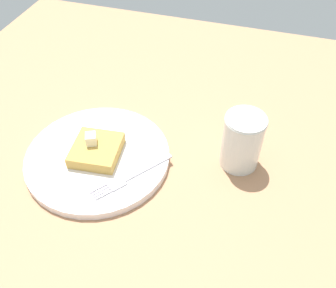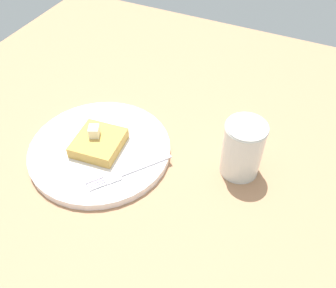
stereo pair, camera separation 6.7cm
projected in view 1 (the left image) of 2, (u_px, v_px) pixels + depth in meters
table_surface at (133, 137)px, 76.65cm from camera, size 99.69×99.69×2.54cm
plate at (98, 157)px, 69.92cm from camera, size 26.77×26.77×1.53cm
toast_slice_center at (97, 150)px, 68.65cm from camera, size 9.34×9.64×2.28cm
butter_pat_primary at (91, 139)px, 67.59cm from camera, size 2.54×2.64×2.06cm
fork at (129, 177)px, 65.34cm from camera, size 10.92×13.54×0.36cm
syrup_jar at (242, 143)px, 66.54cm from camera, size 7.31×7.31×10.88cm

